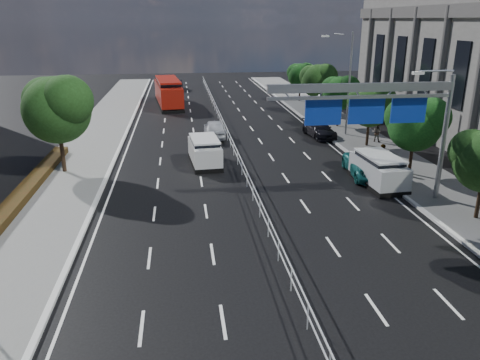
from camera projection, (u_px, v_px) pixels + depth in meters
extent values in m
plane|color=black|center=(301.00, 315.00, 16.66)|extent=(160.00, 160.00, 0.00)
cube|color=silver|center=(38.00, 334.00, 15.55)|extent=(0.25, 140.00, 0.15)
cube|color=silver|center=(231.00, 138.00, 37.43)|extent=(0.05, 85.00, 0.05)
cube|color=silver|center=(231.00, 143.00, 37.58)|extent=(0.05, 85.00, 0.05)
cylinder|color=gray|center=(444.00, 140.00, 26.15)|extent=(0.28, 0.28, 7.20)
cube|color=gray|center=(363.00, 87.00, 24.57)|extent=(10.20, 0.25, 0.45)
cube|color=gray|center=(362.00, 97.00, 24.73)|extent=(10.20, 0.18, 0.18)
cylinder|color=gray|center=(436.00, 71.00, 24.79)|extent=(2.00, 0.10, 0.10)
cube|color=silver|center=(418.00, 73.00, 24.70)|extent=(0.60, 0.25, 0.15)
cube|color=#0E2F9B|center=(408.00, 110.00, 25.50)|extent=(2.00, 0.08, 1.40)
cube|color=white|center=(408.00, 110.00, 25.55)|extent=(1.80, 0.02, 1.20)
cube|color=#0E2F9B|center=(366.00, 111.00, 25.21)|extent=(2.00, 0.08, 1.40)
cube|color=white|center=(366.00, 111.00, 25.26)|extent=(1.80, 0.02, 1.20)
cube|color=#0E2F9B|center=(323.00, 112.00, 24.92)|extent=(2.00, 0.08, 1.40)
cube|color=white|center=(323.00, 112.00, 24.96)|extent=(1.80, 0.02, 1.20)
cylinder|color=gray|center=(349.00, 85.00, 40.88)|extent=(0.16, 0.16, 9.00)
cylinder|color=gray|center=(339.00, 34.00, 39.34)|extent=(0.10, 2.40, 0.10)
cube|color=silver|center=(325.00, 36.00, 39.24)|extent=(0.60, 0.25, 0.15)
cube|color=#4C4947|center=(450.00, 11.00, 35.88)|extent=(0.40, 36.00, 1.00)
cylinder|color=black|center=(62.00, 148.00, 31.52)|extent=(0.28, 0.28, 3.50)
sphere|color=black|center=(57.00, 110.00, 30.67)|extent=(4.40, 4.40, 4.40)
sphere|color=black|center=(67.00, 101.00, 29.93)|extent=(3.30, 3.30, 3.30)
sphere|color=black|center=(46.00, 100.00, 31.01)|extent=(3.08, 3.08, 3.08)
cylinder|color=black|center=(479.00, 197.00, 24.16)|extent=(0.21, 0.21, 2.60)
sphere|color=black|center=(471.00, 151.00, 23.78)|extent=(2.24, 2.24, 2.24)
cylinder|color=black|center=(411.00, 155.00, 31.16)|extent=(0.22, 0.22, 2.80)
sphere|color=black|center=(415.00, 125.00, 30.49)|extent=(3.50, 3.50, 3.50)
sphere|color=black|center=(430.00, 118.00, 29.90)|extent=(2.62, 2.62, 2.62)
sphere|color=black|center=(403.00, 117.00, 30.76)|extent=(2.45, 2.45, 2.45)
cylinder|color=black|center=(368.00, 131.00, 38.21)|extent=(0.22, 0.22, 2.70)
sphere|color=black|center=(370.00, 107.00, 37.56)|extent=(3.30, 3.30, 3.30)
sphere|color=black|center=(381.00, 101.00, 37.00)|extent=(2.48, 2.48, 2.47)
sphere|color=black|center=(361.00, 100.00, 37.81)|extent=(2.31, 2.31, 2.31)
cylinder|color=black|center=(338.00, 114.00, 45.25)|extent=(0.21, 0.21, 2.65)
sphere|color=black|center=(339.00, 93.00, 44.61)|extent=(3.20, 3.20, 3.20)
sphere|color=black|center=(348.00, 88.00, 44.06)|extent=(2.40, 2.40, 2.40)
sphere|color=black|center=(332.00, 88.00, 44.85)|extent=(2.24, 2.24, 2.24)
cylinder|color=black|center=(316.00, 100.00, 52.25)|extent=(0.23, 0.23, 2.85)
sphere|color=black|center=(317.00, 81.00, 51.56)|extent=(3.60, 3.60, 3.60)
sphere|color=black|center=(325.00, 76.00, 50.96)|extent=(2.70, 2.70, 2.70)
sphere|color=black|center=(311.00, 76.00, 51.84)|extent=(2.52, 2.52, 2.52)
cylinder|color=black|center=(300.00, 91.00, 59.32)|extent=(0.21, 0.21, 2.60)
sphere|color=black|center=(300.00, 76.00, 58.69)|extent=(3.10, 3.10, 3.10)
sphere|color=black|center=(306.00, 72.00, 58.16)|extent=(2.32, 2.33, 2.32)
sphere|color=black|center=(295.00, 72.00, 58.93)|extent=(2.17, 2.17, 2.17)
cube|color=black|center=(205.00, 162.00, 33.94)|extent=(2.33, 4.70, 0.33)
cube|color=silver|center=(205.00, 152.00, 33.69)|extent=(2.28, 4.61, 1.35)
cube|color=black|center=(204.00, 143.00, 33.47)|extent=(2.03, 3.35, 0.59)
cube|color=silver|center=(204.00, 139.00, 33.37)|extent=(2.13, 3.62, 0.12)
cylinder|color=black|center=(196.00, 167.00, 32.36)|extent=(0.34, 0.69, 0.67)
cylinder|color=black|center=(219.00, 165.00, 32.68)|extent=(0.34, 0.69, 0.67)
cylinder|color=black|center=(191.00, 155.00, 35.09)|extent=(0.34, 0.69, 0.67)
cylinder|color=black|center=(213.00, 154.00, 35.41)|extent=(0.34, 0.69, 0.67)
cube|color=black|center=(169.00, 104.00, 57.06)|extent=(3.72, 11.02, 0.32)
cube|color=maroon|center=(168.00, 93.00, 56.61)|extent=(3.64, 10.80, 2.19)
cube|color=black|center=(168.00, 84.00, 56.25)|extent=(3.12, 7.83, 0.97)
cube|color=maroon|center=(168.00, 80.00, 56.09)|extent=(3.29, 8.47, 0.19)
cylinder|color=black|center=(162.00, 108.00, 53.56)|extent=(0.35, 0.69, 0.67)
cylinder|color=black|center=(181.00, 107.00, 54.03)|extent=(0.35, 0.69, 0.67)
cylinder|color=black|center=(158.00, 99.00, 59.98)|extent=(0.35, 0.69, 0.67)
cylinder|color=black|center=(175.00, 98.00, 60.45)|extent=(0.35, 0.69, 0.67)
imported|color=silver|center=(215.00, 129.00, 41.51)|extent=(2.01, 4.68, 1.57)
imported|color=black|center=(177.00, 84.00, 70.03)|extent=(1.72, 4.44, 1.44)
cube|color=black|center=(377.00, 182.00, 29.75)|extent=(2.28, 4.87, 0.33)
cube|color=#AAADB1|center=(378.00, 171.00, 29.50)|extent=(2.23, 4.77, 1.35)
cube|color=black|center=(380.00, 160.00, 29.28)|extent=(2.00, 3.46, 0.59)
cube|color=#AAADB1|center=(380.00, 156.00, 29.18)|extent=(2.10, 3.74, 0.12)
cylinder|color=black|center=(376.00, 189.00, 28.12)|extent=(0.32, 0.69, 0.67)
cylinder|color=black|center=(402.00, 187.00, 28.41)|extent=(0.32, 0.69, 0.67)
cylinder|color=black|center=(355.00, 173.00, 30.99)|extent=(0.32, 0.69, 0.67)
cylinder|color=black|center=(379.00, 172.00, 31.27)|extent=(0.32, 0.69, 0.67)
imported|color=#166563|center=(368.00, 166.00, 31.13)|extent=(2.96, 5.51, 1.47)
imported|color=black|center=(319.00, 129.00, 41.77)|extent=(2.41, 4.85, 1.35)
imported|color=gray|center=(382.00, 157.00, 32.00)|extent=(0.69, 0.48, 1.84)
imported|color=gray|center=(377.00, 132.00, 39.52)|extent=(0.97, 0.94, 1.57)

